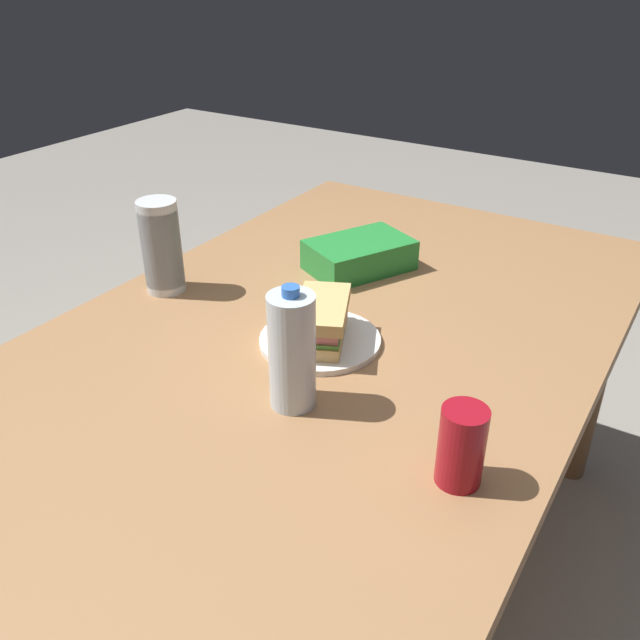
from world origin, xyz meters
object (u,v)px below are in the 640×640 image
at_px(paper_plate, 320,340).
at_px(plastic_cup_stack, 161,247).
at_px(chip_bag, 359,255).
at_px(water_bottle_tall, 292,351).
at_px(dining_table, 303,386).
at_px(sandwich, 321,320).
at_px(soda_can_red, 461,446).

distance_m(paper_plate, plastic_cup_stack, 0.42).
height_order(chip_bag, plastic_cup_stack, plastic_cup_stack).
distance_m(paper_plate, water_bottle_tall, 0.22).
bearing_deg(dining_table, sandwich, 160.56).
relative_size(dining_table, plastic_cup_stack, 8.85).
distance_m(chip_bag, plastic_cup_stack, 0.45).
height_order(sandwich, plastic_cup_stack, plastic_cup_stack).
relative_size(paper_plate, soda_can_red, 1.89).
xyz_separation_m(chip_bag, water_bottle_tall, (0.51, 0.16, 0.07)).
xyz_separation_m(paper_plate, soda_can_red, (0.21, 0.36, 0.06)).
relative_size(chip_bag, plastic_cup_stack, 1.13).
bearing_deg(plastic_cup_stack, paper_plate, 88.51).
relative_size(paper_plate, plastic_cup_stack, 1.14).
xyz_separation_m(paper_plate, water_bottle_tall, (0.18, 0.06, 0.09)).
bearing_deg(water_bottle_tall, plastic_cup_stack, -112.46).
height_order(dining_table, sandwich, sandwich).
xyz_separation_m(dining_table, water_bottle_tall, (0.14, 0.07, 0.18)).
bearing_deg(paper_plate, sandwich, 51.71).
height_order(soda_can_red, plastic_cup_stack, plastic_cup_stack).
bearing_deg(dining_table, chip_bag, -166.58).
relative_size(sandwich, soda_can_red, 1.64).
relative_size(chip_bag, water_bottle_tall, 1.07).
height_order(water_bottle_tall, plastic_cup_stack, water_bottle_tall).
height_order(sandwich, water_bottle_tall, water_bottle_tall).
bearing_deg(plastic_cup_stack, dining_table, 82.10).
bearing_deg(soda_can_red, dining_table, -113.91).
xyz_separation_m(dining_table, chip_bag, (-0.37, -0.09, 0.11)).
bearing_deg(chip_bag, paper_plate, 43.73).
distance_m(dining_table, plastic_cup_stack, 0.44).
xyz_separation_m(soda_can_red, water_bottle_tall, (-0.03, -0.30, 0.04)).
distance_m(dining_table, water_bottle_tall, 0.24).
xyz_separation_m(sandwich, plastic_cup_stack, (-0.01, -0.41, 0.05)).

